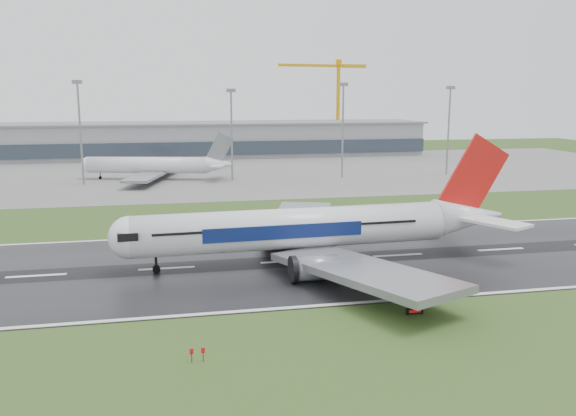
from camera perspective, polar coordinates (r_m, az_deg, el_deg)
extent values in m
plane|color=#2D491A|center=(98.12, -11.70, -5.81)|extent=(520.00, 520.00, 0.00)
cube|color=black|center=(98.10, -11.70, -5.78)|extent=(400.00, 45.00, 0.10)
cube|color=slate|center=(220.87, -11.76, 3.38)|extent=(400.00, 130.00, 0.08)
cube|color=gray|center=(279.87, -11.83, 6.43)|extent=(240.00, 36.00, 15.00)
cylinder|color=gray|center=(196.31, -19.50, 6.69)|extent=(0.64, 0.64, 31.45)
cylinder|color=gray|center=(195.71, -5.49, 6.88)|extent=(0.64, 0.64, 28.96)
cylinder|color=gray|center=(203.27, 5.33, 7.32)|extent=(0.64, 0.64, 31.04)
cylinder|color=gray|center=(217.91, 15.31, 7.09)|extent=(0.64, 0.64, 30.08)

